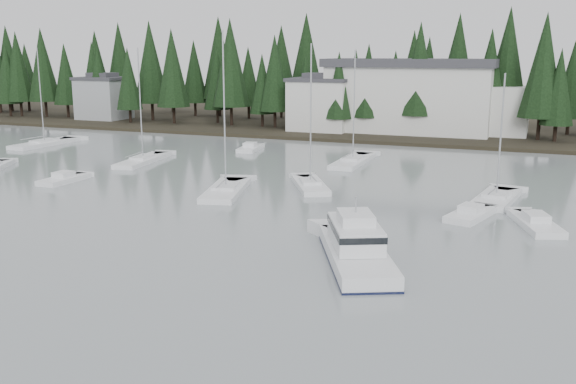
{
  "coord_description": "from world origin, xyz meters",
  "views": [
    {
      "loc": [
        13.7,
        -15.18,
        12.43
      ],
      "look_at": [
        -2.91,
        26.93,
        2.5
      ],
      "focal_mm": 40.0,
      "sensor_mm": 36.0,
      "label": 1
    }
  ],
  "objects_px": {
    "cabin_cruiser_center": "(356,250)",
    "sailboat_3": "(226,192)",
    "house_west": "(321,103)",
    "harbor_inn": "(423,97)",
    "sailboat_1": "(310,187)",
    "sailboat_9": "(353,163)",
    "runabout_3": "(250,149)",
    "sailboat_5": "(45,145)",
    "runabout_0": "(64,181)",
    "runabout_1": "(535,225)",
    "house_far_west": "(104,97)",
    "sailboat_6": "(143,162)",
    "sailboat_0": "(496,201)",
    "runabout_4": "(470,216)"
  },
  "relations": [
    {
      "from": "harbor_inn",
      "to": "house_west",
      "type": "bearing_deg",
      "value": -167.48
    },
    {
      "from": "runabout_3",
      "to": "runabout_0",
      "type": "bearing_deg",
      "value": 153.09
    },
    {
      "from": "runabout_1",
      "to": "cabin_cruiser_center",
      "type": "bearing_deg",
      "value": 121.92
    },
    {
      "from": "runabout_4",
      "to": "sailboat_3",
      "type": "bearing_deg",
      "value": 102.5
    },
    {
      "from": "sailboat_3",
      "to": "runabout_0",
      "type": "height_order",
      "value": "sailboat_3"
    },
    {
      "from": "house_far_west",
      "to": "sailboat_9",
      "type": "distance_m",
      "value": 60.44
    },
    {
      "from": "house_far_west",
      "to": "sailboat_6",
      "type": "height_order",
      "value": "sailboat_6"
    },
    {
      "from": "sailboat_1",
      "to": "runabout_3",
      "type": "distance_m",
      "value": 24.14
    },
    {
      "from": "sailboat_5",
      "to": "runabout_4",
      "type": "height_order",
      "value": "sailboat_5"
    },
    {
      "from": "sailboat_0",
      "to": "sailboat_1",
      "type": "xyz_separation_m",
      "value": [
        -16.58,
        -0.52,
        0.03
      ]
    },
    {
      "from": "runabout_1",
      "to": "sailboat_3",
      "type": "bearing_deg",
      "value": 66.39
    },
    {
      "from": "house_far_west",
      "to": "cabin_cruiser_center",
      "type": "xyz_separation_m",
      "value": [
        63.93,
        -60.22,
        -3.72
      ]
    },
    {
      "from": "sailboat_1",
      "to": "runabout_4",
      "type": "distance_m",
      "value": 16.25
    },
    {
      "from": "house_west",
      "to": "sailboat_1",
      "type": "height_order",
      "value": "sailboat_1"
    },
    {
      "from": "sailboat_9",
      "to": "runabout_0",
      "type": "relative_size",
      "value": 2.43
    },
    {
      "from": "house_west",
      "to": "runabout_0",
      "type": "distance_m",
      "value": 46.8
    },
    {
      "from": "sailboat_5",
      "to": "sailboat_6",
      "type": "xyz_separation_m",
      "value": [
        20.38,
        -6.83,
        0.01
      ]
    },
    {
      "from": "house_far_west",
      "to": "sailboat_3",
      "type": "relative_size",
      "value": 0.57
    },
    {
      "from": "sailboat_6",
      "to": "sailboat_1",
      "type": "bearing_deg",
      "value": -113.18
    },
    {
      "from": "sailboat_6",
      "to": "runabout_0",
      "type": "xyz_separation_m",
      "value": [
        -0.69,
        -12.49,
        0.06
      ]
    },
    {
      "from": "house_far_west",
      "to": "cabin_cruiser_center",
      "type": "height_order",
      "value": "house_far_west"
    },
    {
      "from": "sailboat_6",
      "to": "sailboat_9",
      "type": "height_order",
      "value": "sailboat_6"
    },
    {
      "from": "runabout_0",
      "to": "runabout_4",
      "type": "distance_m",
      "value": 38.4
    },
    {
      "from": "sailboat_0",
      "to": "runabout_1",
      "type": "xyz_separation_m",
      "value": [
        3.22,
        -7.4,
        0.07
      ]
    },
    {
      "from": "runabout_4",
      "to": "runabout_3",
      "type": "bearing_deg",
      "value": 65.79
    },
    {
      "from": "house_far_west",
      "to": "runabout_0",
      "type": "relative_size",
      "value": 1.56
    },
    {
      "from": "runabout_0",
      "to": "sailboat_9",
      "type": "bearing_deg",
      "value": -47.53
    },
    {
      "from": "sailboat_5",
      "to": "runabout_0",
      "type": "bearing_deg",
      "value": -132.91
    },
    {
      "from": "house_far_west",
      "to": "sailboat_0",
      "type": "bearing_deg",
      "value": -29.75
    },
    {
      "from": "house_west",
      "to": "sailboat_9",
      "type": "xyz_separation_m",
      "value": [
        12.15,
        -24.49,
        -4.59
      ]
    },
    {
      "from": "sailboat_1",
      "to": "sailboat_9",
      "type": "xyz_separation_m",
      "value": [
        0.01,
        14.44,
        -0.03
      ]
    },
    {
      "from": "house_west",
      "to": "harbor_inn",
      "type": "xyz_separation_m",
      "value": [
        15.04,
        3.34,
        1.12
      ]
    },
    {
      "from": "house_far_west",
      "to": "sailboat_3",
      "type": "xyz_separation_m",
      "value": [
        47.81,
        -45.79,
        -4.33
      ]
    },
    {
      "from": "sailboat_9",
      "to": "harbor_inn",
      "type": "bearing_deg",
      "value": -6.5
    },
    {
      "from": "house_west",
      "to": "sailboat_3",
      "type": "relative_size",
      "value": 0.65
    },
    {
      "from": "runabout_3",
      "to": "sailboat_5",
      "type": "bearing_deg",
      "value": 93.26
    },
    {
      "from": "sailboat_9",
      "to": "runabout_1",
      "type": "distance_m",
      "value": 29.09
    },
    {
      "from": "sailboat_3",
      "to": "sailboat_0",
      "type": "bearing_deg",
      "value": -91.89
    },
    {
      "from": "sailboat_1",
      "to": "runabout_4",
      "type": "bearing_deg",
      "value": -140.59
    },
    {
      "from": "sailboat_0",
      "to": "runabout_4",
      "type": "height_order",
      "value": "sailboat_0"
    },
    {
      "from": "house_far_west",
      "to": "runabout_3",
      "type": "xyz_separation_m",
      "value": [
        39.18,
        -21.98,
        -4.27
      ]
    },
    {
      "from": "runabout_0",
      "to": "runabout_1",
      "type": "distance_m",
      "value": 43.07
    },
    {
      "from": "cabin_cruiser_center",
      "to": "runabout_1",
      "type": "height_order",
      "value": "cabin_cruiser_center"
    },
    {
      "from": "harbor_inn",
      "to": "runabout_0",
      "type": "relative_size",
      "value": 5.44
    },
    {
      "from": "house_west",
      "to": "harbor_inn",
      "type": "relative_size",
      "value": 0.32
    },
    {
      "from": "harbor_inn",
      "to": "runabout_4",
      "type": "bearing_deg",
      "value": -75.77
    },
    {
      "from": "sailboat_6",
      "to": "runabout_4",
      "type": "bearing_deg",
      "value": -115.67
    },
    {
      "from": "house_far_west",
      "to": "runabout_1",
      "type": "height_order",
      "value": "house_far_west"
    },
    {
      "from": "cabin_cruiser_center",
      "to": "sailboat_3",
      "type": "bearing_deg",
      "value": 22.98
    },
    {
      "from": "sailboat_3",
      "to": "runabout_1",
      "type": "distance_m",
      "value": 26.21
    }
  ]
}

